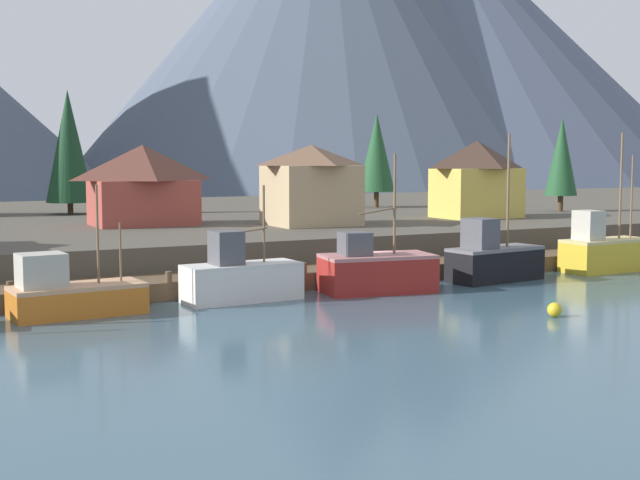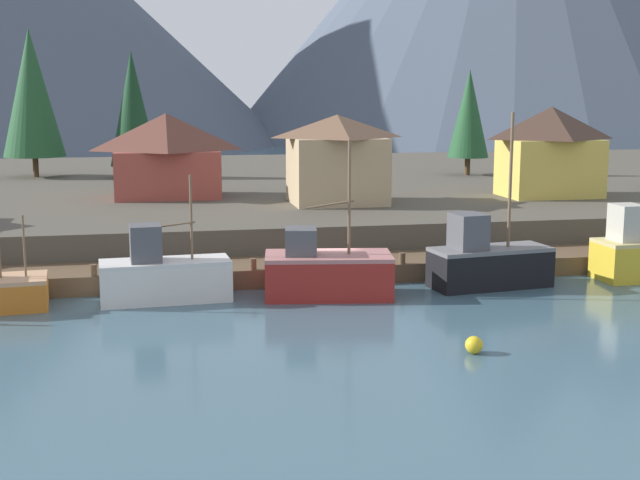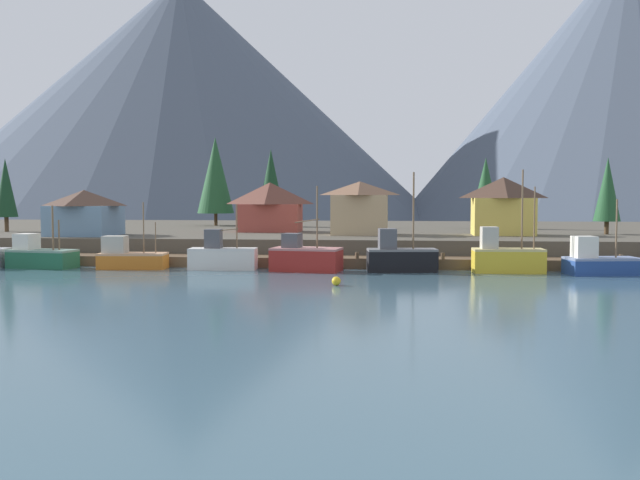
# 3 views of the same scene
# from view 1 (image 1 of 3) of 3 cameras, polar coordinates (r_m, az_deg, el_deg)

# --- Properties ---
(ground_plane) EXTENTS (400.00, 400.00, 1.00)m
(ground_plane) POSITION_cam_1_polar(r_m,az_deg,el_deg) (69.22, -5.30, -1.25)
(ground_plane) COLOR #3D5B6B
(dock) EXTENTS (80.00, 4.00, 1.60)m
(dock) POSITION_cam_1_polar(r_m,az_deg,el_deg) (52.92, 1.97, -2.24)
(dock) COLOR brown
(dock) RESTS_ON ground_plane
(shoreline_bank) EXTENTS (400.00, 56.00, 2.50)m
(shoreline_bank) POSITION_cam_1_polar(r_m,az_deg,el_deg) (80.26, -8.49, 0.91)
(shoreline_bank) COLOR #4C473D
(shoreline_bank) RESTS_ON ground_plane
(mountain_central_peak) EXTENTS (124.95, 124.95, 74.78)m
(mountain_central_peak) POSITION_cam_1_polar(r_m,az_deg,el_deg) (208.44, 0.45, 13.77)
(mountain_central_peak) COLOR #475160
(mountain_central_peak) RESTS_ON ground_plane
(mountain_east_peak) EXTENTS (145.87, 145.87, 72.30)m
(mountain_east_peak) POSITION_cam_1_polar(r_m,az_deg,el_deg) (230.03, 7.01, 12.64)
(mountain_east_peak) COLOR #4C566B
(mountain_east_peak) RESTS_ON ground_plane
(fishing_boat_orange) EXTENTS (6.46, 3.24, 6.31)m
(fishing_boat_orange) POSITION_cam_1_polar(r_m,az_deg,el_deg) (43.31, -16.15, -3.44)
(fishing_boat_orange) COLOR #CC6B1E
(fishing_boat_orange) RESTS_ON ground_plane
(fishing_boat_white) EXTENTS (6.39, 2.78, 6.14)m
(fishing_boat_white) POSITION_cam_1_polar(r_m,az_deg,el_deg) (46.01, -5.30, -2.51)
(fishing_boat_white) COLOR silver
(fishing_boat_white) RESTS_ON ground_plane
(fishing_boat_red) EXTENTS (6.66, 4.06, 7.81)m
(fishing_boat_red) POSITION_cam_1_polar(r_m,az_deg,el_deg) (48.93, 3.71, -2.04)
(fishing_boat_red) COLOR maroon
(fishing_boat_red) RESTS_ON ground_plane
(fishing_boat_black) EXTENTS (6.52, 3.25, 9.05)m
(fishing_boat_black) POSITION_cam_1_polar(r_m,az_deg,el_deg) (54.14, 11.38, -1.27)
(fishing_boat_black) COLOR black
(fishing_boat_black) RESTS_ON ground_plane
(fishing_boat_yellow) EXTENTS (6.34, 2.80, 9.25)m
(fishing_boat_yellow) POSITION_cam_1_polar(r_m,az_deg,el_deg) (60.65, 18.28, -0.71)
(fishing_boat_yellow) COLOR gold
(fishing_boat_yellow) RESTS_ON ground_plane
(house_yellow) EXTENTS (7.02, 4.88, 6.49)m
(house_yellow) POSITION_cam_1_polar(r_m,az_deg,el_deg) (74.13, 10.32, 4.04)
(house_yellow) COLOR gold
(house_yellow) RESTS_ON shoreline_bank
(house_red) EXTENTS (7.78, 5.38, 6.03)m
(house_red) POSITION_cam_1_polar(r_m,az_deg,el_deg) (66.20, -11.62, 3.64)
(house_red) COLOR #9E4238
(house_red) RESTS_ON shoreline_bank
(house_tan) EXTENTS (6.53, 5.67, 6.03)m
(house_tan) POSITION_cam_1_polar(r_m,az_deg,el_deg) (64.98, -0.58, 3.71)
(house_tan) COLOR tan
(house_tan) RESTS_ON shoreline_bank
(conifer_mid_left) EXTENTS (4.16, 4.16, 11.08)m
(conifer_mid_left) POSITION_cam_1_polar(r_m,az_deg,el_deg) (80.21, -16.28, 5.98)
(conifer_mid_left) COLOR #4C3823
(conifer_mid_left) RESTS_ON shoreline_bank
(conifer_mid_right) EXTENTS (3.71, 3.71, 9.54)m
(conifer_mid_right) POSITION_cam_1_polar(r_m,az_deg,el_deg) (87.66, 3.77, 5.81)
(conifer_mid_right) COLOR #4C3823
(conifer_mid_right) RESTS_ON shoreline_bank
(conifer_back_left) EXTENTS (3.00, 3.00, 8.81)m
(conifer_back_left) POSITION_cam_1_polar(r_m,az_deg,el_deg) (84.08, 15.68, 5.33)
(conifer_back_left) COLOR #4C3823
(conifer_back_left) RESTS_ON shoreline_bank
(channel_buoy) EXTENTS (0.70, 0.70, 0.70)m
(channel_buoy) POSITION_cam_1_polar(r_m,az_deg,el_deg) (42.94, 15.25, -4.47)
(channel_buoy) COLOR gold
(channel_buoy) RESTS_ON ground_plane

